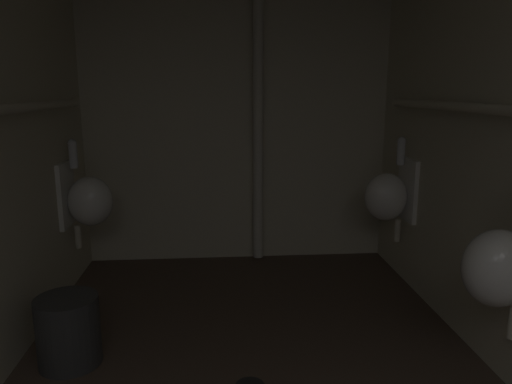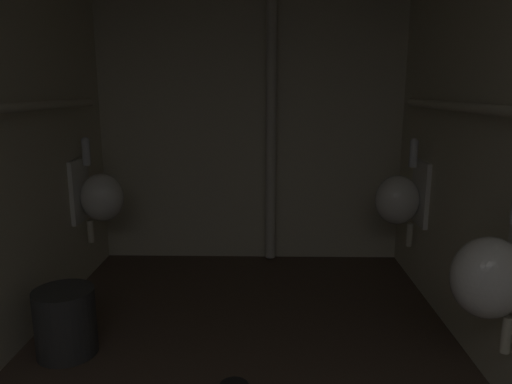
# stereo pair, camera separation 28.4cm
# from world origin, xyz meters

# --- Properties ---
(wall_back) EXTENTS (2.51, 0.06, 2.41)m
(wall_back) POSITION_xyz_m (0.00, 4.08, 1.21)
(wall_back) COLOR beige
(wall_back) RESTS_ON ground
(urinal_left_mid) EXTENTS (0.32, 0.30, 0.76)m
(urinal_left_mid) POSITION_xyz_m (-1.05, 3.49, 0.64)
(urinal_left_mid) COLOR silver
(urinal_right_mid) EXTENTS (0.32, 0.30, 0.76)m
(urinal_right_mid) POSITION_xyz_m (1.05, 2.07, 0.64)
(urinal_right_mid) COLOR silver
(urinal_right_far) EXTENTS (0.32, 0.30, 0.76)m
(urinal_right_far) POSITION_xyz_m (1.05, 3.46, 0.64)
(urinal_right_far) COLOR silver
(standpipe_back_wall) EXTENTS (0.08, 0.08, 2.36)m
(standpipe_back_wall) POSITION_xyz_m (0.16, 3.97, 1.21)
(standpipe_back_wall) COLOR beige
(standpipe_back_wall) RESTS_ON ground
(waste_bin) EXTENTS (0.31, 0.31, 0.36)m
(waste_bin) POSITION_xyz_m (-0.93, 2.53, 0.18)
(waste_bin) COLOR #2D2D2D
(waste_bin) RESTS_ON ground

